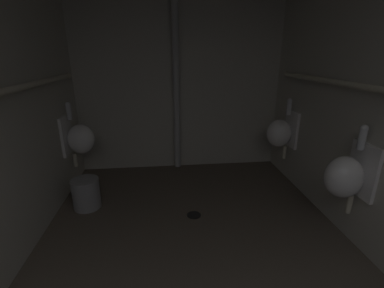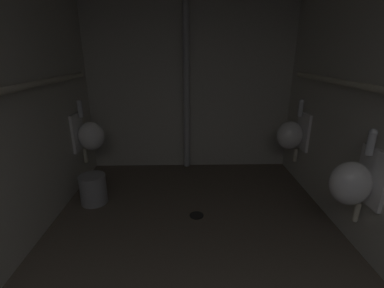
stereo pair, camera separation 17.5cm
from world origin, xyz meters
name	(u,v)px [view 2 (the right image)]	position (x,y,z in m)	size (l,w,h in m)	color
floor	(194,253)	(0.00, 1.76, -0.04)	(2.79, 3.64, 0.08)	brown
wall_back	(190,79)	(0.00, 3.55, 1.21)	(2.79, 0.06, 2.42)	beige
urinal_left_mid	(89,135)	(-1.19, 2.99, 0.62)	(0.32, 0.30, 0.76)	white
urinal_right_mid	(353,182)	(1.19, 1.73, 0.62)	(0.32, 0.30, 0.76)	white
urinal_right_far	(292,134)	(1.19, 2.96, 0.62)	(0.32, 0.30, 0.76)	white
supply_pipe_left	(3,91)	(-1.28, 1.78, 1.29)	(0.06, 2.87, 0.06)	beige
standpipe_back_wall	(186,79)	(-0.05, 3.44, 1.21)	(0.08, 0.08, 2.37)	#B2B2B2
floor_drain	(197,215)	(0.04, 2.25, 0.00)	(0.14, 0.14, 0.01)	black
waste_bin	(93,189)	(-1.05, 2.52, 0.16)	(0.28, 0.28, 0.31)	gray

